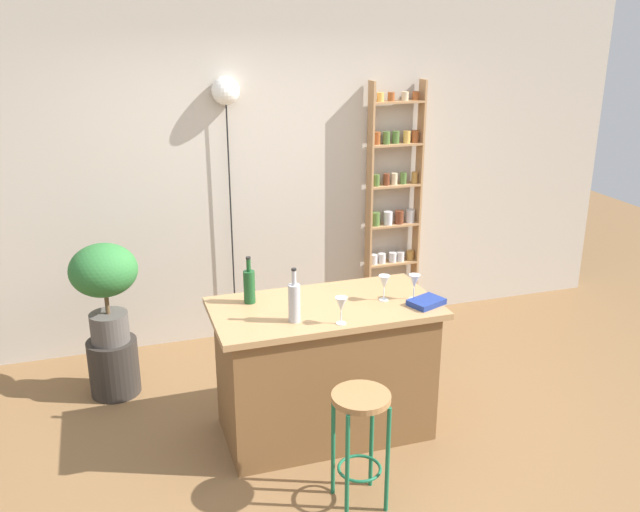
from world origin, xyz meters
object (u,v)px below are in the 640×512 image
object	(u,v)px
wine_glass_right	(414,282)
pendant_globe_light	(226,95)
cookbook	(426,302)
bottle_olive_oil	(249,286)
spice_shelf	(394,206)
potted_plant	(104,280)
wine_glass_left	(341,305)
bottle_wine_red	(294,302)
wine_glass_center	(384,283)
plant_stool	(114,367)
bar_stool	(360,424)

from	to	relation	value
wine_glass_right	pendant_globe_light	bearing A→B (deg)	117.55
cookbook	pendant_globe_light	distance (m)	2.23
bottle_olive_oil	wine_glass_right	distance (m)	1.03
pendant_globe_light	bottle_olive_oil	bearing A→B (deg)	-96.29
spice_shelf	cookbook	xyz separation A→B (m)	(-0.52, -1.70, -0.13)
potted_plant	wine_glass_left	world-z (taller)	potted_plant
bottle_wine_red	cookbook	size ratio (longest dim) A/B	1.56
cookbook	wine_glass_center	bearing A→B (deg)	124.41
wine_glass_left	spice_shelf	bearing A→B (deg)	58.26
plant_stool	wine_glass_center	world-z (taller)	wine_glass_center
potted_plant	wine_glass_center	world-z (taller)	potted_plant
wine_glass_center	wine_glass_right	world-z (taller)	same
potted_plant	wine_glass_center	distance (m)	1.92
potted_plant	wine_glass_left	bearing A→B (deg)	-42.72
spice_shelf	bottle_wine_red	bearing A→B (deg)	-128.94
bar_stool	bottle_wine_red	world-z (taller)	bottle_wine_red
spice_shelf	wine_glass_center	distance (m)	1.72
bottle_wine_red	wine_glass_right	bearing A→B (deg)	6.31
spice_shelf	potted_plant	xyz separation A→B (m)	(-2.41, -0.61, -0.17)
wine_glass_left	bottle_wine_red	bearing A→B (deg)	155.11
cookbook	bottle_olive_oil	bearing A→B (deg)	138.62
bottle_olive_oil	wine_glass_left	bearing A→B (deg)	-46.94
cookbook	pendant_globe_light	bearing A→B (deg)	95.37
wine_glass_center	plant_stool	bearing A→B (deg)	150.42
bottle_wine_red	wine_glass_center	bearing A→B (deg)	12.15
wine_glass_right	pendant_globe_light	distance (m)	2.09
bottle_wine_red	wine_glass_left	world-z (taller)	bottle_wine_red
pendant_globe_light	cookbook	bearing A→B (deg)	-62.91
bottle_olive_oil	wine_glass_center	distance (m)	0.84
bottle_olive_oil	wine_glass_left	size ratio (longest dim) A/B	1.83
pendant_globe_light	bar_stool	bearing A→B (deg)	-83.96
spice_shelf	pendant_globe_light	distance (m)	1.71
bar_stool	cookbook	world-z (taller)	cookbook
plant_stool	potted_plant	xyz separation A→B (m)	(0.00, 0.00, 0.66)
potted_plant	bottle_wine_red	size ratio (longest dim) A/B	2.18
plant_stool	cookbook	world-z (taller)	cookbook
bottle_wine_red	bottle_olive_oil	distance (m)	0.40
plant_stool	cookbook	bearing A→B (deg)	-30.11
bottle_olive_oil	wine_glass_left	distance (m)	0.64
potted_plant	wine_glass_left	xyz separation A→B (m)	(1.29, -1.19, 0.14)
wine_glass_right	cookbook	distance (m)	0.15
bar_stool	bottle_wine_red	bearing A→B (deg)	109.40
potted_plant	cookbook	bearing A→B (deg)	-30.11
bar_stool	bottle_olive_oil	world-z (taller)	bottle_olive_oil
potted_plant	bar_stool	bearing A→B (deg)	-52.95
potted_plant	bottle_wine_red	distance (m)	1.51
cookbook	bar_stool	bearing A→B (deg)	-160.74
wine_glass_center	pendant_globe_light	bearing A→B (deg)	112.73
wine_glass_left	pendant_globe_light	distance (m)	2.10
cookbook	pendant_globe_light	xyz separation A→B (m)	(-0.88, 1.72, 1.11)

